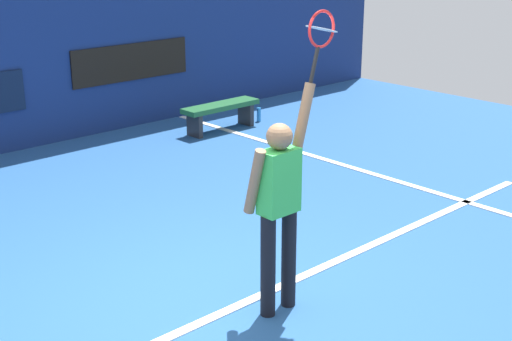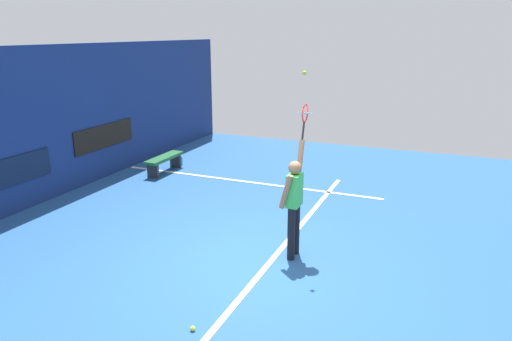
% 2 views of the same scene
% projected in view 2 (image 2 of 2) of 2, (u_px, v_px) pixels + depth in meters
% --- Properties ---
extents(ground_plane, '(18.00, 18.00, 0.00)m').
position_uv_depth(ground_plane, '(257.00, 262.00, 7.93)').
color(ground_plane, '#23518C').
extents(sponsor_banner_center, '(2.20, 0.03, 0.60)m').
position_uv_depth(sponsor_banner_center, '(8.00, 173.00, 9.72)').
color(sponsor_banner_center, '#0C1933').
extents(sponsor_banner_starboard, '(2.20, 0.03, 0.60)m').
position_uv_depth(sponsor_banner_starboard, '(105.00, 136.00, 12.33)').
color(sponsor_banner_starboard, black).
extents(court_baseline, '(10.00, 0.10, 0.01)m').
position_uv_depth(court_baseline, '(268.00, 264.00, 7.85)').
color(court_baseline, white).
rests_on(court_baseline, ground_plane).
extents(court_sideline, '(0.10, 7.00, 0.01)m').
position_uv_depth(court_sideline, '(244.00, 181.00, 12.16)').
color(court_sideline, white).
rests_on(court_sideline, ground_plane).
extents(tennis_player, '(0.64, 0.31, 1.98)m').
position_uv_depth(tennis_player, '(294.00, 201.00, 7.87)').
color(tennis_player, black).
rests_on(tennis_player, ground_plane).
extents(tennis_racket, '(0.39, 0.27, 0.63)m').
position_uv_depth(tennis_racket, '(305.00, 115.00, 7.89)').
color(tennis_racket, black).
extents(tennis_ball, '(0.07, 0.07, 0.07)m').
position_uv_depth(tennis_ball, '(305.00, 73.00, 7.39)').
color(tennis_ball, '#CCE033').
extents(court_bench, '(1.40, 0.36, 0.45)m').
position_uv_depth(court_bench, '(164.00, 160.00, 12.89)').
color(court_bench, '#1E592D').
rests_on(court_bench, ground_plane).
extents(water_bottle, '(0.07, 0.07, 0.24)m').
position_uv_depth(water_bottle, '(181.00, 160.00, 13.70)').
color(water_bottle, '#338CD8').
rests_on(water_bottle, ground_plane).
extents(spare_ball, '(0.07, 0.07, 0.07)m').
position_uv_depth(spare_ball, '(193.00, 329.00, 6.10)').
color(spare_ball, '#CCE033').
rests_on(spare_ball, ground_plane).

